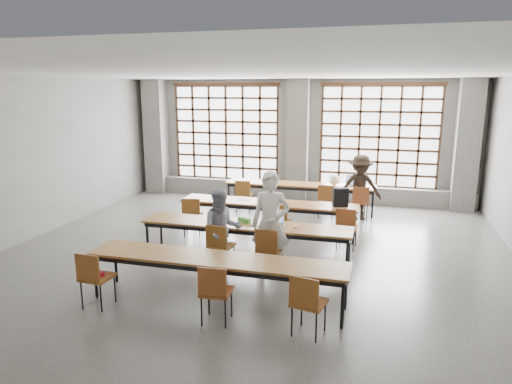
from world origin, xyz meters
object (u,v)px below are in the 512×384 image
(student_female, at_px, (222,229))
(desk_row_a, at_px, (300,186))
(chair_front_left, at_px, (219,243))
(phone, at_px, (254,225))
(chair_mid_right, at_px, (346,224))
(chair_near_mid, at_px, (215,288))
(desk_row_c, at_px, (246,227))
(student_male, at_px, (271,224))
(red_pouch, at_px, (97,274))
(chair_front_right, at_px, (268,247))
(chair_near_right, at_px, (307,299))
(chair_near_left, at_px, (94,274))
(chair_mid_centre, at_px, (279,219))
(laptop_back, at_px, (352,183))
(desk_row_b, at_px, (268,205))
(chair_mid_left, at_px, (192,213))
(chair_back_mid, at_px, (327,198))
(plastic_bag, at_px, (334,180))
(backpack, at_px, (340,197))
(chair_back_left, at_px, (244,193))
(green_box, at_px, (244,220))
(mouse, at_px, (295,227))
(student_back, at_px, (360,188))
(laptop_front, at_px, (275,221))
(desk_row_d, at_px, (216,262))

(student_female, bearing_deg, desk_row_a, 57.96)
(chair_front_left, relative_size, phone, 6.77)
(chair_mid_right, height_order, chair_near_mid, same)
(desk_row_c, height_order, chair_mid_right, chair_mid_right)
(chair_near_mid, relative_size, student_male, 0.48)
(chair_front_left, xyz_separation_m, student_male, (0.91, 0.13, 0.38))
(red_pouch, bearing_deg, chair_front_right, 38.12)
(desk_row_a, distance_m, chair_near_right, 6.52)
(chair_front_right, distance_m, chair_near_left, 2.88)
(chair_mid_centre, bearing_deg, desk_row_c, -109.76)
(student_male, height_order, laptop_back, student_male)
(desk_row_b, bearing_deg, chair_near_left, -111.30)
(chair_mid_left, xyz_separation_m, laptop_back, (3.29, 2.94, 0.25))
(student_male, xyz_separation_m, laptop_back, (1.12, 4.56, -0.13))
(chair_back_mid, height_order, chair_mid_centre, same)
(chair_mid_left, bearing_deg, phone, -34.96)
(chair_front_right, xyz_separation_m, chair_near_right, (0.96, -1.82, 0.00))
(chair_front_right, height_order, plastic_bag, plastic_bag)
(backpack, bearing_deg, chair_back_left, 133.90)
(backpack, bearing_deg, desk_row_c, -147.85)
(chair_back_mid, height_order, green_box, chair_back_mid)
(mouse, bearing_deg, desk_row_a, 98.50)
(desk_row_c, height_order, student_back, student_back)
(student_female, xyz_separation_m, student_back, (2.26, 3.95, 0.08))
(chair_back_mid, distance_m, chair_front_left, 4.21)
(plastic_bag, bearing_deg, red_pouch, -114.34)
(student_male, bearing_deg, chair_near_mid, -103.96)
(chair_front_left, bearing_deg, chair_near_right, -44.38)
(chair_front_left, relative_size, chair_near_mid, 1.00)
(chair_back_mid, distance_m, laptop_front, 3.28)
(chair_near_right, bearing_deg, laptop_back, 88.54)
(desk_row_b, bearing_deg, laptop_front, -72.09)
(desk_row_c, height_order, backpack, backpack)
(chair_near_mid, relative_size, laptop_front, 2.14)
(chair_near_right, bearing_deg, red_pouch, 178.61)
(desk_row_a, height_order, student_female, student_female)
(chair_back_mid, distance_m, chair_mid_right, 2.29)
(chair_near_left, bearing_deg, chair_mid_right, 46.19)
(chair_mid_left, bearing_deg, chair_mid_centre, -0.05)
(chair_mid_centre, distance_m, red_pouch, 4.05)
(desk_row_b, relative_size, desk_row_d, 1.00)
(desk_row_d, relative_size, chair_near_right, 4.55)
(mouse, height_order, backpack, backpack)
(chair_front_left, relative_size, student_male, 0.48)
(chair_front_left, relative_size, plastic_bag, 3.08)
(desk_row_a, relative_size, chair_front_right, 4.55)
(desk_row_d, relative_size, mouse, 40.82)
(student_female, bearing_deg, chair_back_left, 77.23)
(laptop_front, relative_size, laptop_back, 0.99)
(chair_back_mid, relative_size, chair_front_right, 1.00)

